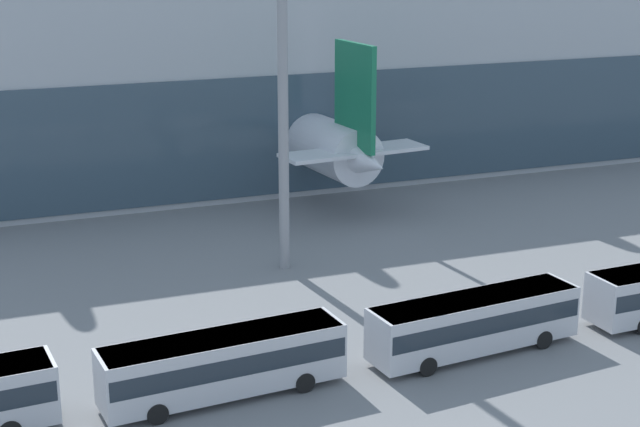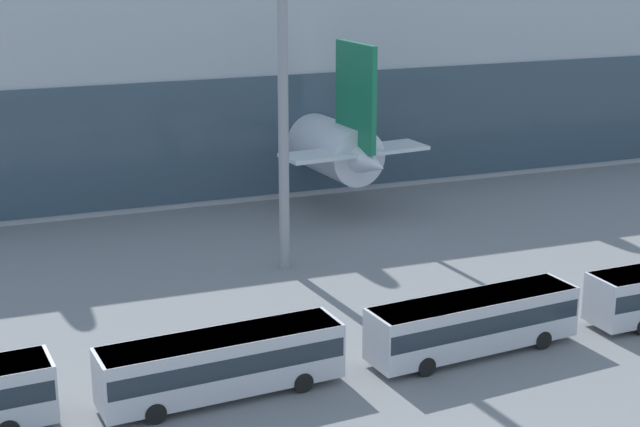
{
  "view_description": "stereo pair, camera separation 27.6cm",
  "coord_description": "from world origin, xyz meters",
  "views": [
    {
      "loc": [
        -19.43,
        -30.57,
        21.37
      ],
      "look_at": [
        2.02,
        24.65,
        4.0
      ],
      "focal_mm": 55.0,
      "sensor_mm": 36.0,
      "label": 1
    },
    {
      "loc": [
        -19.17,
        -30.67,
        21.37
      ],
      "look_at": [
        2.02,
        24.65,
        4.0
      ],
      "focal_mm": 55.0,
      "sensor_mm": 36.0,
      "label": 2
    }
  ],
  "objects": [
    {
      "name": "shuttle_bus_2",
      "position": [
        5.05,
        10.36,
        1.82
      ],
      "size": [
        11.88,
        3.75,
        3.09
      ],
      "rotation": [
        0.0,
        0.0,
        0.1
      ],
      "color": "silver",
      "rests_on": "ground_plane"
    },
    {
      "name": "shuttle_bus_1",
      "position": [
        -8.42,
        10.26,
        1.82
      ],
      "size": [
        11.85,
        3.5,
        3.09
      ],
      "rotation": [
        0.0,
        0.0,
        0.08
      ],
      "color": "silver",
      "rests_on": "ground_plane"
    },
    {
      "name": "airliner_at_gate_far",
      "position": [
        7.46,
        49.11,
        4.67
      ],
      "size": [
        39.1,
        37.35,
        13.29
      ],
      "rotation": [
        0.0,
        0.0,
        1.68
      ],
      "color": "silver",
      "rests_on": "ground_plane"
    }
  ]
}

